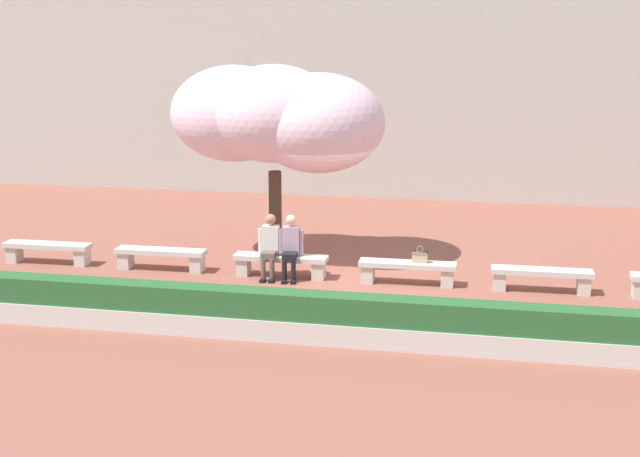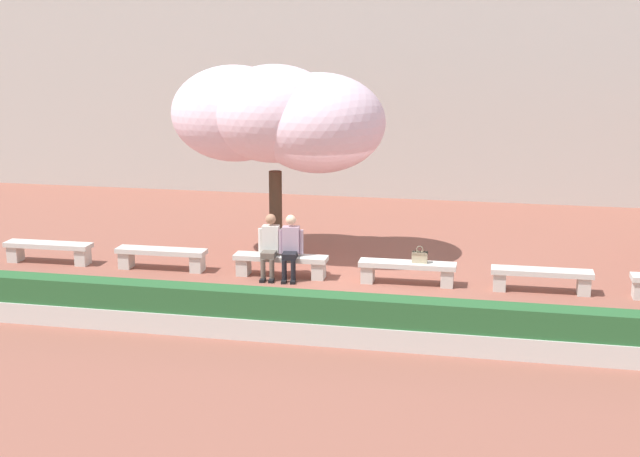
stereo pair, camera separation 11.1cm
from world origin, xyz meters
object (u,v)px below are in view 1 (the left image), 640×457
Objects in this scene: stone_bench_near_west at (161,256)px; handbag at (420,256)px; cherry_tree_main at (279,117)px; stone_bench_center at (281,262)px; stone_bench_near_east at (407,269)px; person_seated_right at (290,245)px; stone_bench_west_end at (48,250)px; stone_bench_east_end at (542,276)px; person_seated_left at (270,244)px.

stone_bench_near_west is 5.66× the size of handbag.
cherry_tree_main reaches higher than handbag.
cherry_tree_main is (-0.37, 1.39, 2.79)m from stone_bench_center.
stone_bench_near_east is at bearing -176.10° from handbag.
person_seated_right is at bearing -13.60° from stone_bench_center.
handbag reaches higher than stone_bench_near_west.
person_seated_right reaches higher than stone_bench_near_west.
stone_bench_east_end is (10.32, 0.00, 0.00)m from stone_bench_west_end.
stone_bench_west_end is 1.00× the size of stone_bench_near_west.
person_seated_right is (0.42, 0.00, 0.00)m from person_seated_left.
cherry_tree_main reaches higher than stone_bench_near_east.
stone_bench_center is at bearing 0.00° from stone_bench_near_west.
stone_bench_near_east is 1.49× the size of person_seated_left.
cherry_tree_main is at bearing 165.85° from stone_bench_east_end.
stone_bench_near_east is 2.81m from person_seated_left.
stone_bench_center is at bearing -180.00° from stone_bench_east_end.
person_seated_left is at bearing -83.58° from cherry_tree_main.
person_seated_left is at bearing -179.95° from person_seated_right.
stone_bench_east_end is (5.16, 0.00, 0.00)m from stone_bench_center.
person_seated_right is 0.28× the size of cherry_tree_main.
cherry_tree_main is (-5.53, 1.39, 2.79)m from stone_bench_east_end.
person_seated_right is 2.60m from handbag.
person_seated_right is (-4.94, -0.05, 0.39)m from stone_bench_east_end.
cherry_tree_main reaches higher than stone_bench_near_west.
stone_bench_center is at bearing 166.40° from person_seated_right.
person_seated_left reaches higher than handbag.
stone_bench_east_end is 1.49× the size of person_seated_left.
stone_bench_center is 1.00× the size of stone_bench_near_east.
stone_bench_near_east is 0.36m from handbag.
stone_bench_near_west and stone_bench_near_east have the same top height.
stone_bench_west_end is 1.00× the size of stone_bench_near_east.
stone_bench_center is 2.58m from stone_bench_near_east.
stone_bench_west_end is 1.49× the size of person_seated_left.
stone_bench_near_east is at bearing 1.29° from person_seated_right.
stone_bench_center is 5.16m from stone_bench_east_end.
person_seated_left is 1.00× the size of person_seated_right.
stone_bench_near_west is at bearing 180.00° from stone_bench_near_east.
stone_bench_near_west is 0.41× the size of cherry_tree_main.
cherry_tree_main is at bearing 16.21° from stone_bench_west_end.
cherry_tree_main reaches higher than person_seated_left.
person_seated_left is (-2.78, -0.05, 0.39)m from stone_bench_near_east.
stone_bench_near_west is at bearing 178.71° from person_seated_left.
stone_bench_east_end is 6.35m from cherry_tree_main.
stone_bench_east_end is at bearing 0.57° from person_seated_left.
stone_bench_center is 0.45m from person_seated_right.
cherry_tree_main is (4.79, 1.39, 2.79)m from stone_bench_west_end.
stone_bench_near_west is at bearing -179.83° from handbag.
stone_bench_near_east is (7.74, 0.00, 0.00)m from stone_bench_west_end.
stone_bench_east_end is at bearing -14.15° from cherry_tree_main.
stone_bench_west_end is 10.32m from stone_bench_east_end.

